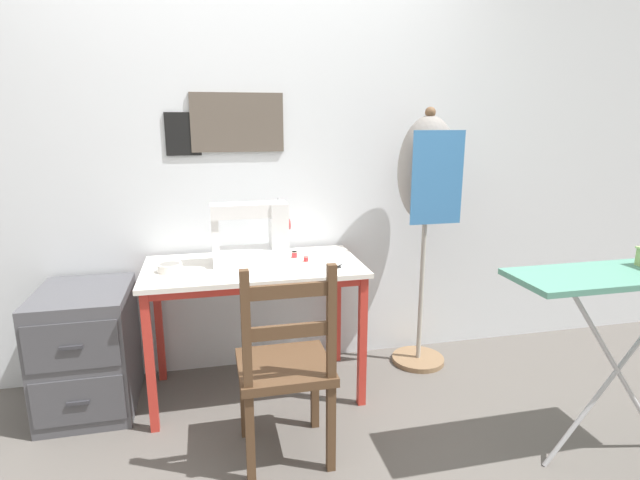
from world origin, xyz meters
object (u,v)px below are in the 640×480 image
Objects in this scene: sewing_machine at (255,235)px; filing_cabinet at (88,350)px; dress_form at (427,182)px; fabric_bowl at (170,267)px; scissors at (340,266)px; ironing_board at (630,284)px; thread_spool_near_machine at (294,255)px; thread_spool_mid_table at (306,259)px; wooden_chair at (285,368)px.

sewing_machine is 1.04m from filing_cabinet.
filing_cabinet is at bearing -177.74° from dress_form.
fabric_bowl reaches higher than scissors.
ironing_board is (0.45, -1.02, -0.31)m from dress_form.
filing_cabinet is at bearing 179.46° from sewing_machine.
thread_spool_near_machine reaches higher than thread_spool_mid_table.
dress_form is (0.78, 0.04, 0.37)m from thread_spool_near_machine.
scissors is at bearing -21.63° from sewing_machine.
ironing_board is at bearing -12.86° from wooden_chair.
thread_spool_mid_table is 0.03× the size of wooden_chair.
fabric_bowl is 0.19× the size of filing_cabinet.
filing_cabinet is 2.04m from dress_form.
scissors is (0.85, -0.10, -0.02)m from fabric_bowl.
wooden_chair is 0.90× the size of ironing_board.
scissors is 0.07× the size of dress_form.
thread_spool_near_machine is 0.75m from wooden_chair.
sewing_machine is 0.77m from wooden_chair.
sewing_machine is at bearing 147.08° from ironing_board.
fabric_bowl is 0.66m from thread_spool_near_machine.
dress_form reaches higher than wooden_chair.
ironing_board is (1.03, -0.77, 0.08)m from scissors.
thread_spool_near_machine is at bearing 118.28° from thread_spool_mid_table.
scissors is 1.37m from filing_cabinet.
fabric_bowl is 1.08× the size of scissors.
thread_spool_near_machine is at bearing 1.91° from filing_cabinet.
fabric_bowl is 3.87× the size of thread_spool_mid_table.
thread_spool_near_machine is at bearing 9.83° from fabric_bowl.
dress_form reaches higher than scissors.
thread_spool_mid_table is (0.70, 0.02, -0.01)m from fabric_bowl.
scissors is 0.29m from thread_spool_near_machine.
sewing_machine is 1.03m from dress_form.
sewing_machine is at bearing -175.29° from dress_form.
sewing_machine is 3.38× the size of fabric_bowl.
wooden_chair reaches higher than thread_spool_mid_table.
dress_form reaches higher than filing_cabinet.
fabric_bowl reaches higher than thread_spool_near_machine.
ironing_board is (2.32, -0.95, 0.49)m from filing_cabinet.
sewing_machine reaches higher than fabric_bowl.
scissors is 0.12× the size of wooden_chair.
sewing_machine is 0.30m from thread_spool_mid_table.
sewing_machine is 0.40× the size of ironing_board.
scissors is 3.57× the size of thread_spool_mid_table.
fabric_bowl reaches higher than filing_cabinet.
ironing_board is at bearing -24.81° from fabric_bowl.
thread_spool_near_machine is 1.58m from ironing_board.
thread_spool_mid_table reaches higher than filing_cabinet.
thread_spool_near_machine is at bearing 11.65° from sewing_machine.
scissors is at bearing -46.07° from thread_spool_near_machine.
scissors reaches higher than filing_cabinet.
filing_cabinet is at bearing 157.83° from ironing_board.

